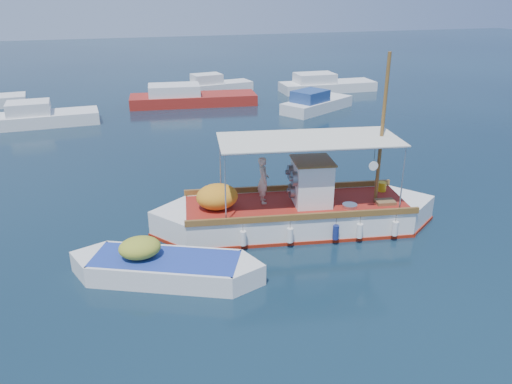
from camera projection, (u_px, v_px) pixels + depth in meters
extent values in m
plane|color=black|center=(279.00, 225.00, 19.19)|extent=(160.00, 160.00, 0.00)
cube|color=white|center=(296.00, 218.00, 18.83)|extent=(8.53, 3.98, 1.20)
cube|color=white|center=(187.00, 225.00, 18.32)|extent=(2.70, 2.70, 1.20)
cube|color=white|center=(399.00, 212.00, 19.35)|extent=(2.70, 2.70, 1.20)
cube|color=maroon|center=(296.00, 227.00, 18.97)|extent=(8.65, 4.09, 0.20)
cube|color=maroon|center=(297.00, 204.00, 18.61)|extent=(8.49, 3.77, 0.07)
cube|color=brown|center=(289.00, 187.00, 19.82)|extent=(8.22, 1.41, 0.22)
cube|color=brown|center=(305.00, 217.00, 17.30)|extent=(8.22, 1.41, 0.22)
cube|color=white|center=(312.00, 183.00, 18.36)|extent=(1.52, 1.61, 1.64)
cube|color=brown|center=(313.00, 161.00, 18.04)|extent=(1.64, 1.73, 0.07)
cylinder|color=slate|center=(295.00, 179.00, 17.83)|extent=(0.32, 0.58, 0.55)
cylinder|color=slate|center=(291.00, 172.00, 18.47)|extent=(0.32, 0.58, 0.55)
cylinder|color=slate|center=(293.00, 190.00, 18.38)|extent=(0.32, 0.58, 0.55)
cylinder|color=brown|center=(382.00, 130.00, 17.95)|extent=(0.15, 0.15, 5.47)
cylinder|color=brown|center=(358.00, 142.00, 18.00)|extent=(1.96, 0.39, 0.09)
cylinder|color=silver|center=(220.00, 165.00, 18.89)|extent=(0.06, 0.06, 2.46)
cylinder|color=silver|center=(225.00, 189.00, 16.69)|extent=(0.06, 0.06, 2.46)
cylinder|color=silver|center=(378.00, 158.00, 19.68)|extent=(0.06, 0.06, 2.46)
cylinder|color=silver|center=(403.00, 180.00, 17.47)|extent=(0.06, 0.06, 2.46)
cube|color=beige|center=(309.00, 139.00, 17.71)|extent=(6.78, 3.60, 0.04)
ellipsoid|color=orange|center=(217.00, 197.00, 18.06)|extent=(1.72, 1.52, 0.92)
cube|color=gold|center=(329.00, 190.00, 19.25)|extent=(0.30, 0.24, 0.44)
cylinder|color=gold|center=(382.00, 187.00, 19.69)|extent=(0.38, 0.38, 0.37)
cube|color=brown|center=(385.00, 202.00, 18.59)|extent=(0.78, 0.60, 0.13)
cylinder|color=#B2B2B2|center=(350.00, 206.00, 18.26)|extent=(0.63, 0.63, 0.13)
cylinder|color=white|center=(373.00, 166.00, 17.18)|extent=(0.33, 0.08, 0.33)
cylinder|color=white|center=(243.00, 238.00, 17.12)|extent=(0.25, 0.25, 0.52)
cylinder|color=navy|center=(336.00, 232.00, 17.53)|extent=(0.25, 0.25, 0.52)
cylinder|color=white|center=(395.00, 228.00, 17.80)|extent=(0.25, 0.25, 0.52)
imported|color=#BDB19D|center=(263.00, 180.00, 18.40)|extent=(0.50, 0.69, 1.77)
cube|color=white|center=(166.00, 271.00, 15.61)|extent=(4.87, 3.48, 0.89)
cube|color=white|center=(97.00, 266.00, 15.88)|extent=(1.62, 1.62, 0.89)
cube|color=white|center=(238.00, 276.00, 15.34)|extent=(1.62, 1.62, 0.89)
cube|color=#213A99|center=(165.00, 259.00, 15.44)|extent=(4.78, 3.30, 0.05)
ellipsoid|color=#A0A72F|center=(140.00, 248.00, 15.41)|extent=(1.62, 1.51, 0.65)
cube|color=silver|center=(47.00, 120.00, 33.03)|extent=(6.70, 2.73, 1.00)
cube|color=silver|center=(28.00, 108.00, 32.38)|extent=(2.74, 2.17, 0.80)
cube|color=maroon|center=(194.00, 101.00, 38.64)|extent=(9.85, 3.80, 1.00)
cube|color=silver|center=(174.00, 90.00, 38.04)|extent=(4.07, 2.77, 0.80)
cube|color=silver|center=(317.00, 106.00, 36.86)|extent=(6.31, 4.95, 1.00)
cube|color=navy|center=(310.00, 96.00, 35.91)|extent=(3.03, 2.83, 0.80)
cube|color=silver|center=(328.00, 88.00, 43.72)|extent=(8.35, 2.75, 1.00)
cube|color=silver|center=(315.00, 78.00, 43.06)|extent=(3.36, 2.27, 0.80)
cube|color=silver|center=(217.00, 88.00, 43.40)|extent=(6.36, 3.01, 1.00)
cube|color=silver|center=(207.00, 79.00, 42.68)|extent=(2.70, 2.09, 0.80)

